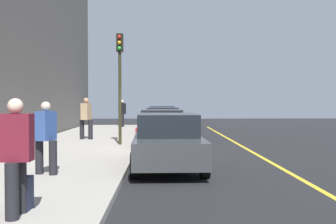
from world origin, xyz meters
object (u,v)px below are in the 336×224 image
Objects in this scene: parked_car_charcoal at (168,142)px; parked_car_red at (162,129)px; pedestrian_blue_coat at (46,136)px; pedestrian_tan_coat at (86,117)px; pedestrian_black_coat at (122,112)px; rolling_suitcase at (24,193)px; traffic_light_pole at (120,70)px; parked_car_navy at (162,118)px; pedestrian_burgundy_coat at (16,154)px; parked_car_maroon at (163,122)px.

parked_car_red is at bearing -178.70° from parked_car_charcoal.
parked_car_red is 2.45× the size of pedestrian_blue_coat.
pedestrian_tan_coat is 1.03× the size of pedestrian_black_coat.
traffic_light_pole is at bearing 176.72° from rolling_suitcase.
parked_car_navy is 11.52m from traffic_light_pole.
pedestrian_blue_coat is at bearing -170.72° from rolling_suitcase.
parked_car_navy is 9.48m from pedestrian_tan_coat.
pedestrian_black_coat is (-8.96, 0.78, -0.03)m from pedestrian_tan_coat.
parked_car_red is at bearing 167.92° from pedestrian_burgundy_coat.
parked_car_maroon is 4.78m from pedestrian_tan_coat.
parked_car_charcoal is at bearing 153.70° from rolling_suitcase.
parked_car_red and parked_car_charcoal have the same top height.
traffic_light_pole is at bearing 176.90° from pedestrian_burgundy_coat.
parked_car_maroon is 1.06× the size of parked_car_charcoal.
rolling_suitcase is (-0.37, -0.01, -0.67)m from pedestrian_burgundy_coat.
parked_car_navy is at bearing 173.87° from rolling_suitcase.
traffic_light_pole reaches higher than pedestrian_tan_coat.
pedestrian_tan_coat is 1.09× the size of pedestrian_blue_coat.
pedestrian_tan_coat is 0.43× the size of traffic_light_pole.
parked_car_red is 11.37m from pedestrian_black_coat.
parked_car_navy is 4.78× the size of rolling_suitcase.
pedestrian_burgundy_coat is at bearing -3.10° from traffic_light_pole.
parked_car_maroon is 10.60m from parked_car_charcoal.
pedestrian_burgundy_coat reaches higher than parked_car_navy.
rolling_suitcase is (9.76, -0.56, -2.67)m from traffic_light_pole.
parked_car_charcoal is (10.60, 0.06, -0.00)m from parked_car_maroon.
pedestrian_tan_coat reaches higher than rolling_suitcase.
traffic_light_pole is at bearing -82.38° from parked_car_red.
pedestrian_black_coat is (-5.69, -2.68, 0.35)m from parked_car_maroon.
parked_car_navy is 21.41m from pedestrian_burgundy_coat.
pedestrian_burgundy_coat is at bearing -5.99° from parked_car_navy.
pedestrian_black_coat is (-17.88, 0.12, 0.05)m from pedestrian_blue_coat.
traffic_light_pole is 10.13m from rolling_suitcase.
parked_car_maroon is 5.06× the size of rolling_suitcase.
parked_car_red reaches higher than rolling_suitcase.
parked_car_maroon is at bearing 179.43° from parked_car_red.
pedestrian_blue_coat is at bearing -60.91° from parked_car_charcoal.
parked_car_charcoal is at bearing 19.62° from traffic_light_pole.
pedestrian_blue_coat is 6.99m from traffic_light_pole.
parked_car_charcoal is 2.34× the size of pedestrian_black_coat.
traffic_light_pole is at bearing -17.12° from parked_car_maroon.
pedestrian_tan_coat is (-7.33, -3.52, 0.38)m from parked_car_charcoal.
pedestrian_blue_coat reaches higher than parked_car_navy.
pedestrian_black_coat is (-0.12, -2.64, 0.35)m from parked_car_navy.
pedestrian_tan_coat reaches higher than pedestrian_black_coat.
parked_car_maroon is at bearing 171.78° from pedestrian_burgundy_coat.
traffic_light_pole reaches higher than pedestrian_burgundy_coat.
parked_car_maroon is at bearing 167.08° from pedestrian_blue_coat.
traffic_light_pole reaches higher than parked_car_maroon.
traffic_light_pole is (11.15, -1.69, 2.33)m from parked_car_navy.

